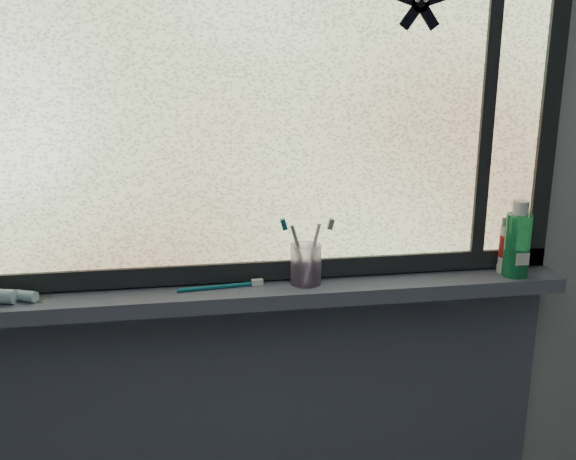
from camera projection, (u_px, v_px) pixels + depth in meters
The scene contains 13 objects.
wall_back at pixel (259, 194), 1.66m from camera, with size 3.00×0.01×2.50m, color #9EA3A8.
windowsill at pixel (263, 294), 1.66m from camera, with size 1.62×0.14×0.04m, color #4D5267.
sill_apron at pixel (262, 452), 1.85m from camera, with size 1.62×0.02×0.98m, color #4D5267.
window_pane at pixel (258, 84), 1.57m from camera, with size 1.50×0.01×1.00m, color silver.
frame_bottom at pixel (261, 270), 1.69m from camera, with size 1.60×0.03×0.05m, color black.
frame_right at pixel (551, 82), 1.68m from camera, with size 0.05×0.03×1.10m, color black.
frame_mullion at pixel (489, 82), 1.66m from camera, with size 0.04×0.03×1.00m, color black.
starfish_sticker at pixel (420, 3), 1.57m from camera, with size 0.15×0.02×0.15m, color black, non-canonical shape.
toothpaste_tube at pixel (11, 296), 1.54m from camera, with size 0.20×0.04×0.04m, color silver, non-canonical shape.
toothbrush_cup at pixel (306, 264), 1.66m from camera, with size 0.08×0.08×0.11m, color #B695C5.
toothbrush_lying at pixel (215, 286), 1.64m from camera, with size 0.24×0.02×0.02m, color #0B5A6B, non-canonical shape.
mouthwash_bottle at pixel (518, 239), 1.71m from camera, with size 0.07×0.07×0.17m, color #1FA35C.
cream_tube at pixel (508, 243), 1.74m from camera, with size 0.04×0.04×0.11m, color silver.
Camera 1 is at (-0.18, -0.32, 1.60)m, focal length 40.00 mm.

